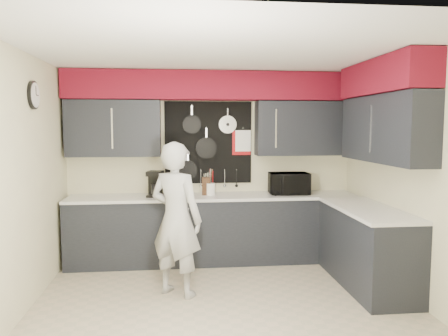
{
  "coord_description": "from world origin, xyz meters",
  "views": [
    {
      "loc": [
        -0.48,
        -4.41,
        1.85
      ],
      "look_at": [
        0.04,
        0.5,
        1.38
      ],
      "focal_mm": 35.0,
      "sensor_mm": 36.0,
      "label": 1
    }
  ],
  "objects": [
    {
      "name": "ground",
      "position": [
        0.0,
        0.0,
        0.0
      ],
      "size": [
        4.0,
        4.0,
        0.0
      ],
      "primitive_type": "plane",
      "color": "tan",
      "rests_on": "ground"
    },
    {
      "name": "back_wall_assembly",
      "position": [
        0.01,
        1.6,
        2.01
      ],
      "size": [
        4.0,
        0.36,
        2.6
      ],
      "color": "beige",
      "rests_on": "ground"
    },
    {
      "name": "right_wall_assembly",
      "position": [
        1.85,
        0.26,
        1.94
      ],
      "size": [
        0.36,
        3.5,
        2.6
      ],
      "color": "beige",
      "rests_on": "ground"
    },
    {
      "name": "left_wall_assembly",
      "position": [
        -1.99,
        0.02,
        1.33
      ],
      "size": [
        0.05,
        3.5,
        2.6
      ],
      "color": "beige",
      "rests_on": "ground"
    },
    {
      "name": "base_cabinets",
      "position": [
        0.49,
        1.13,
        0.46
      ],
      "size": [
        3.95,
        2.2,
        0.92
      ],
      "color": "black",
      "rests_on": "ground"
    },
    {
      "name": "microwave",
      "position": [
        1.04,
        1.45,
        1.07
      ],
      "size": [
        0.54,
        0.38,
        0.29
      ],
      "primitive_type": "imported",
      "rotation": [
        0.0,
        0.0,
        -0.03
      ],
      "color": "black",
      "rests_on": "base_cabinets"
    },
    {
      "name": "knife_block",
      "position": [
        -0.09,
        1.49,
        1.04
      ],
      "size": [
        0.13,
        0.13,
        0.24
      ],
      "primitive_type": "cube",
      "rotation": [
        0.0,
        0.0,
        -0.18
      ],
      "color": "#331610",
      "rests_on": "base_cabinets"
    },
    {
      "name": "utensil_crock",
      "position": [
        -0.04,
        1.47,
        1.0
      ],
      "size": [
        0.13,
        0.13,
        0.16
      ],
      "primitive_type": "cylinder",
      "color": "white",
      "rests_on": "base_cabinets"
    },
    {
      "name": "coffee_maker",
      "position": [
        -0.78,
        1.43,
        1.1
      ],
      "size": [
        0.24,
        0.27,
        0.34
      ],
      "rotation": [
        0.0,
        0.0,
        -0.23
      ],
      "color": "black",
      "rests_on": "base_cabinets"
    },
    {
      "name": "person",
      "position": [
        -0.51,
        0.3,
        0.85
      ],
      "size": [
        0.74,
        0.68,
        1.69
      ],
      "primitive_type": "imported",
      "rotation": [
        0.0,
        0.0,
        2.57
      ],
      "color": "#A9A9A7",
      "rests_on": "ground"
    }
  ]
}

